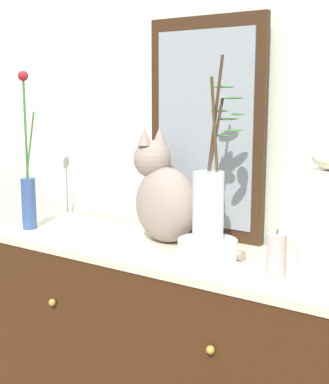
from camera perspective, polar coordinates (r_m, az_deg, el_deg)
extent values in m
cube|color=silver|center=(1.94, 4.83, 9.48)|extent=(4.40, 0.08, 2.60)
cube|color=#3C2110|center=(1.93, 0.00, -18.21)|extent=(1.32, 0.41, 0.81)
cube|color=beige|center=(1.77, 0.00, -6.16)|extent=(1.34, 0.42, 0.02)
sphere|color=#B79338|center=(1.85, -11.67, -11.25)|extent=(0.02, 0.02, 0.02)
sphere|color=#B79338|center=(1.51, 4.84, -16.15)|extent=(0.02, 0.02, 0.02)
cube|color=#372112|center=(1.84, 4.36, 6.52)|extent=(0.43, 0.03, 0.74)
cube|color=gray|center=(1.82, 4.12, 6.50)|extent=(0.36, 0.01, 0.65)
ellipsoid|color=gray|center=(1.80, 0.18, -1.36)|extent=(0.26, 0.20, 0.25)
sphere|color=gray|center=(1.82, -1.30, 3.49)|extent=(0.13, 0.13, 0.13)
cone|color=gray|center=(1.79, -2.11, 5.82)|extent=(0.05, 0.05, 0.06)
cone|color=gray|center=(1.83, -0.52, 5.94)|extent=(0.05, 0.05, 0.06)
cylinder|color=gray|center=(1.68, 5.50, -6.03)|extent=(0.20, 0.06, 0.03)
cylinder|color=#354E88|center=(2.04, -14.02, -1.17)|extent=(0.05, 0.05, 0.19)
cylinder|color=#356E2A|center=(2.01, -14.35, 6.28)|extent=(0.01, 0.01, 0.34)
sphere|color=maroon|center=(2.00, -14.59, 11.68)|extent=(0.04, 0.04, 0.04)
cylinder|color=#3A6A32|center=(1.99, -13.90, 4.81)|extent=(0.06, 0.01, 0.24)
cylinder|color=silver|center=(1.64, 4.53, -5.99)|extent=(0.18, 0.18, 0.06)
cylinder|color=silver|center=(1.60, 4.59, -1.48)|extent=(0.09, 0.09, 0.20)
cylinder|color=#493329|center=(1.59, 5.13, 4.56)|extent=(0.07, 0.02, 0.29)
ellipsoid|color=#3C6D30|center=(1.64, 6.04, 5.90)|extent=(0.08, 0.06, 0.01)
ellipsoid|color=#2F7726|center=(1.61, 6.64, 7.59)|extent=(0.07, 0.08, 0.01)
cylinder|color=#482F1F|center=(1.59, 5.19, 6.68)|extent=(0.07, 0.02, 0.41)
ellipsoid|color=#2B7329|center=(1.61, 5.78, 8.44)|extent=(0.05, 0.08, 0.01)
ellipsoid|color=#397130|center=(1.62, 6.19, 10.89)|extent=(0.08, 0.05, 0.01)
cylinder|color=#493E20|center=(1.57, 5.33, 5.56)|extent=(0.02, 0.08, 0.35)
ellipsoid|color=#3B7032|center=(1.53, 7.20, 6.41)|extent=(0.05, 0.08, 0.01)
ellipsoid|color=#327630|center=(1.55, 7.67, 8.08)|extent=(0.07, 0.08, 0.01)
ellipsoid|color=#32672E|center=(1.56, 7.14, 9.75)|extent=(0.07, 0.08, 0.01)
cube|color=silver|center=(1.46, 16.82, -3.57)|extent=(0.11, 0.11, 0.30)
cylinder|color=beige|center=(1.51, 11.63, -6.44)|extent=(0.05, 0.05, 0.12)
cylinder|color=black|center=(1.49, 11.72, -4.09)|extent=(0.00, 0.00, 0.01)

